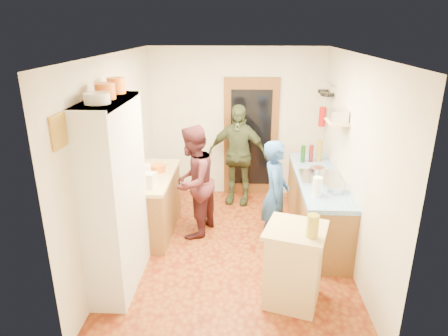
# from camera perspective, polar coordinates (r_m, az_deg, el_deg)

# --- Properties ---
(floor) EXTENTS (3.00, 4.00, 0.02)m
(floor) POSITION_cam_1_polar(r_m,az_deg,el_deg) (5.66, 1.25, -11.47)
(floor) COLOR brown
(floor) RESTS_ON ground
(ceiling) EXTENTS (3.00, 4.00, 0.02)m
(ceiling) POSITION_cam_1_polar(r_m,az_deg,el_deg) (4.85, 1.49, 16.07)
(ceiling) COLOR silver
(ceiling) RESTS_ON ground
(wall_back) EXTENTS (3.00, 0.02, 2.60)m
(wall_back) POSITION_cam_1_polar(r_m,az_deg,el_deg) (7.04, 1.84, 6.42)
(wall_back) COLOR beige
(wall_back) RESTS_ON ground
(wall_front) EXTENTS (3.00, 0.02, 2.60)m
(wall_front) POSITION_cam_1_polar(r_m,az_deg,el_deg) (3.26, 0.31, -10.04)
(wall_front) COLOR beige
(wall_front) RESTS_ON ground
(wall_left) EXTENTS (0.02, 4.00, 2.60)m
(wall_left) POSITION_cam_1_polar(r_m,az_deg,el_deg) (5.36, -15.01, 1.45)
(wall_left) COLOR beige
(wall_left) RESTS_ON ground
(wall_right) EXTENTS (0.02, 4.00, 2.60)m
(wall_right) POSITION_cam_1_polar(r_m,az_deg,el_deg) (5.28, 17.96, 0.90)
(wall_right) COLOR beige
(wall_right) RESTS_ON ground
(door_frame) EXTENTS (0.95, 0.06, 2.10)m
(door_frame) POSITION_cam_1_polar(r_m,az_deg,el_deg) (7.06, 3.85, 4.33)
(door_frame) COLOR brown
(door_frame) RESTS_ON ground
(door_glass) EXTENTS (0.70, 0.02, 1.70)m
(door_glass) POSITION_cam_1_polar(r_m,az_deg,el_deg) (7.03, 3.85, 4.26)
(door_glass) COLOR black
(door_glass) RESTS_ON door_frame
(hutch_body) EXTENTS (0.40, 1.20, 2.20)m
(hutch_body) POSITION_cam_1_polar(r_m,az_deg,el_deg) (4.65, -15.22, -4.02)
(hutch_body) COLOR silver
(hutch_body) RESTS_ON ground
(hutch_top_shelf) EXTENTS (0.40, 1.14, 0.04)m
(hutch_top_shelf) POSITION_cam_1_polar(r_m,az_deg,el_deg) (4.35, -16.50, 9.15)
(hutch_top_shelf) COLOR silver
(hutch_top_shelf) RESTS_ON hutch_body
(plate_stack) EXTENTS (0.25, 0.25, 0.10)m
(plate_stack) POSITION_cam_1_polar(r_m,az_deg,el_deg) (4.11, -17.69, 9.48)
(plate_stack) COLOR white
(plate_stack) RESTS_ON hutch_top_shelf
(orange_pot_a) EXTENTS (0.20, 0.20, 0.16)m
(orange_pot_a) POSITION_cam_1_polar(r_m,az_deg,el_deg) (4.34, -16.60, 10.48)
(orange_pot_a) COLOR orange
(orange_pot_a) RESTS_ON hutch_top_shelf
(orange_pot_b) EXTENTS (0.20, 0.20, 0.18)m
(orange_pot_b) POSITION_cam_1_polar(r_m,az_deg,el_deg) (4.68, -15.16, 11.32)
(orange_pot_b) COLOR orange
(orange_pot_b) RESTS_ON hutch_top_shelf
(left_counter_base) EXTENTS (0.60, 1.40, 0.85)m
(left_counter_base) POSITION_cam_1_polar(r_m,az_deg,el_deg) (5.99, -10.17, -5.19)
(left_counter_base) COLOR brown
(left_counter_base) RESTS_ON ground
(left_counter_top) EXTENTS (0.64, 1.44, 0.05)m
(left_counter_top) POSITION_cam_1_polar(r_m,az_deg,el_deg) (5.82, -10.43, -1.17)
(left_counter_top) COLOR #D6BA7A
(left_counter_top) RESTS_ON left_counter_base
(toaster) EXTENTS (0.28, 0.22, 0.19)m
(toaster) POSITION_cam_1_polar(r_m,az_deg,el_deg) (5.37, -11.03, -1.65)
(toaster) COLOR white
(toaster) RESTS_ON left_counter_top
(kettle) EXTENTS (0.20, 0.20, 0.18)m
(kettle) POSITION_cam_1_polar(r_m,az_deg,el_deg) (5.72, -11.16, -0.38)
(kettle) COLOR white
(kettle) RESTS_ON left_counter_top
(orange_bowl) EXTENTS (0.24, 0.24, 0.10)m
(orange_bowl) POSITION_cam_1_polar(r_m,az_deg,el_deg) (5.90, -9.43, -0.03)
(orange_bowl) COLOR orange
(orange_bowl) RESTS_ON left_counter_top
(chopping_board) EXTENTS (0.32, 0.25, 0.02)m
(chopping_board) POSITION_cam_1_polar(r_m,az_deg,el_deg) (6.25, -9.29, 0.73)
(chopping_board) COLOR #D6BA7A
(chopping_board) RESTS_ON left_counter_top
(right_counter_base) EXTENTS (0.60, 2.20, 0.84)m
(right_counter_base) POSITION_cam_1_polar(r_m,az_deg,el_deg) (5.99, 13.04, -5.48)
(right_counter_base) COLOR brown
(right_counter_base) RESTS_ON ground
(right_counter_top) EXTENTS (0.62, 2.22, 0.06)m
(right_counter_top) POSITION_cam_1_polar(r_m,az_deg,el_deg) (5.82, 13.38, -1.46)
(right_counter_top) COLOR blue
(right_counter_top) RESTS_ON right_counter_base
(hob) EXTENTS (0.55, 0.58, 0.04)m
(hob) POSITION_cam_1_polar(r_m,az_deg,el_deg) (5.72, 13.56, -1.29)
(hob) COLOR silver
(hob) RESTS_ON right_counter_top
(pot_on_hob) EXTENTS (0.20, 0.20, 0.13)m
(pot_on_hob) POSITION_cam_1_polar(r_m,az_deg,el_deg) (5.67, 13.16, -0.54)
(pot_on_hob) COLOR silver
(pot_on_hob) RESTS_ON hob
(bottle_a) EXTENTS (0.07, 0.07, 0.27)m
(bottle_a) POSITION_cam_1_polar(r_m,az_deg,el_deg) (6.31, 11.22, 1.98)
(bottle_a) COLOR #143F14
(bottle_a) RESTS_ON right_counter_top
(bottle_b) EXTENTS (0.07, 0.07, 0.27)m
(bottle_b) POSITION_cam_1_polar(r_m,az_deg,el_deg) (6.36, 12.34, 2.05)
(bottle_b) COLOR #591419
(bottle_b) RESTS_ON right_counter_top
(bottle_c) EXTENTS (0.10, 0.10, 0.34)m
(bottle_c) POSITION_cam_1_polar(r_m,az_deg,el_deg) (6.40, 13.47, 2.40)
(bottle_c) COLOR olive
(bottle_c) RESTS_ON right_counter_top
(paper_towel) EXTENTS (0.14, 0.14, 0.25)m
(paper_towel) POSITION_cam_1_polar(r_m,az_deg,el_deg) (5.09, 13.18, -2.63)
(paper_towel) COLOR white
(paper_towel) RESTS_ON right_counter_top
(mixing_bowl) EXTENTS (0.32, 0.32, 0.10)m
(mixing_bowl) POSITION_cam_1_polar(r_m,az_deg,el_deg) (5.32, 15.48, -2.76)
(mixing_bowl) COLOR silver
(mixing_bowl) RESTS_ON right_counter_top
(island_base) EXTENTS (0.69, 0.69, 0.86)m
(island_base) POSITION_cam_1_polar(r_m,az_deg,el_deg) (4.54, 9.90, -13.81)
(island_base) COLOR #D6BA7A
(island_base) RESTS_ON ground
(island_top) EXTENTS (0.77, 0.77, 0.05)m
(island_top) POSITION_cam_1_polar(r_m,az_deg,el_deg) (4.31, 10.25, -8.76)
(island_top) COLOR #D6BA7A
(island_top) RESTS_ON island_base
(cutting_board) EXTENTS (0.42, 0.37, 0.02)m
(cutting_board) POSITION_cam_1_polar(r_m,az_deg,el_deg) (4.36, 9.73, -8.25)
(cutting_board) COLOR white
(cutting_board) RESTS_ON island_top
(oil_jar) EXTENTS (0.15, 0.15, 0.24)m
(oil_jar) POSITION_cam_1_polar(r_m,az_deg,el_deg) (4.12, 12.56, -8.08)
(oil_jar) COLOR #AD9E2D
(oil_jar) RESTS_ON island_top
(pan_rail) EXTENTS (0.02, 0.65, 0.02)m
(pan_rail) POSITION_cam_1_polar(r_m,az_deg,el_deg) (6.56, 14.95, 11.47)
(pan_rail) COLOR silver
(pan_rail) RESTS_ON wall_right
(pan_hang_a) EXTENTS (0.18, 0.18, 0.05)m
(pan_hang_a) POSITION_cam_1_polar(r_m,az_deg,el_deg) (6.39, 14.62, 10.12)
(pan_hang_a) COLOR black
(pan_hang_a) RESTS_ON pan_rail
(pan_hang_b) EXTENTS (0.16, 0.16, 0.05)m
(pan_hang_b) POSITION_cam_1_polar(r_m,az_deg,el_deg) (6.59, 14.28, 10.24)
(pan_hang_b) COLOR black
(pan_hang_b) RESTS_ON pan_rail
(pan_hang_c) EXTENTS (0.17, 0.17, 0.05)m
(pan_hang_c) POSITION_cam_1_polar(r_m,az_deg,el_deg) (6.78, 13.97, 10.61)
(pan_hang_c) COLOR black
(pan_hang_c) RESTS_ON pan_rail
(wall_shelf) EXTENTS (0.26, 0.42, 0.03)m
(wall_shelf) POSITION_cam_1_polar(r_m,az_deg,el_deg) (5.57, 15.87, 6.33)
(wall_shelf) COLOR #D6BA7A
(wall_shelf) RESTS_ON wall_right
(radio) EXTENTS (0.22, 0.30, 0.15)m
(radio) POSITION_cam_1_polar(r_m,az_deg,el_deg) (5.55, 15.96, 7.23)
(radio) COLOR silver
(radio) RESTS_ON wall_shelf
(ext_bracket) EXTENTS (0.06, 0.10, 0.04)m
(ext_bracket) POSITION_cam_1_polar(r_m,az_deg,el_deg) (6.83, 14.31, 6.70)
(ext_bracket) COLOR black
(ext_bracket) RESTS_ON wall_right
(fire_extinguisher) EXTENTS (0.11, 0.11, 0.32)m
(fire_extinguisher) POSITION_cam_1_polar(r_m,az_deg,el_deg) (6.81, 13.85, 7.13)
(fire_extinguisher) COLOR red
(fire_extinguisher) RESTS_ON wall_right
(picture_frame) EXTENTS (0.03, 0.25, 0.30)m
(picture_frame) POSITION_cam_1_polar(r_m,az_deg,el_deg) (3.76, -22.55, 4.86)
(picture_frame) COLOR gold
(picture_frame) RESTS_ON wall_left
(person_hob) EXTENTS (0.40, 0.58, 1.51)m
(person_hob) POSITION_cam_1_polar(r_m,az_deg,el_deg) (5.44, 7.62, -3.87)
(person_hob) COLOR #244A8A
(person_hob) RESTS_ON ground
(person_left) EXTENTS (0.84, 0.95, 1.64)m
(person_left) POSITION_cam_1_polar(r_m,az_deg,el_deg) (5.71, -3.99, -1.91)
(person_left) COLOR #441C21
(person_left) RESTS_ON ground
(person_back) EXTENTS (1.07, 0.60, 1.72)m
(person_back) POSITION_cam_1_polar(r_m,az_deg,el_deg) (6.72, 2.03, 1.88)
(person_back) COLOR #353D26
(person_back) RESTS_ON ground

